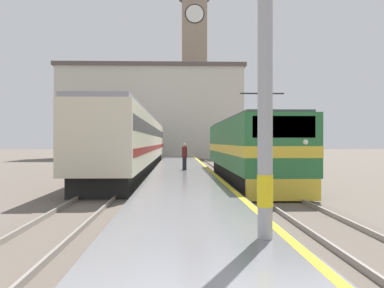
% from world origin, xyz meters
% --- Properties ---
extents(ground_plane, '(200.00, 200.00, 0.00)m').
position_xyz_m(ground_plane, '(0.00, 30.00, 0.00)').
color(ground_plane, '#60564C').
extents(platform, '(3.77, 140.00, 0.45)m').
position_xyz_m(platform, '(0.00, 25.00, 0.22)').
color(platform, slate).
rests_on(platform, ground).
extents(rail_track_near, '(2.84, 140.00, 0.16)m').
position_xyz_m(rail_track_near, '(3.55, 25.00, 0.03)').
color(rail_track_near, '#60564C').
rests_on(rail_track_near, ground).
extents(rail_track_far, '(2.83, 140.00, 0.16)m').
position_xyz_m(rail_track_far, '(-3.48, 25.00, 0.03)').
color(rail_track_far, '#60564C').
rests_on(rail_track_far, ground).
extents(locomotive_train, '(2.92, 17.04, 4.51)m').
position_xyz_m(locomotive_train, '(3.55, 21.09, 1.81)').
color(locomotive_train, black).
rests_on(locomotive_train, ground).
extents(passenger_train, '(2.92, 37.97, 4.14)m').
position_xyz_m(passenger_train, '(-3.48, 32.12, 2.22)').
color(passenger_train, black).
rests_on(passenger_train, ground).
extents(catenary_mast, '(2.57, 0.30, 8.13)m').
position_xyz_m(catenary_mast, '(1.36, 4.73, 4.47)').
color(catenary_mast, '#9E9EA3').
rests_on(catenary_mast, platform).
extents(person_on_platform, '(0.34, 0.34, 1.70)m').
position_xyz_m(person_on_platform, '(0.13, 25.00, 1.34)').
color(person_on_platform, '#23232D').
rests_on(person_on_platform, platform).
extents(clock_tower, '(4.73, 4.73, 27.63)m').
position_xyz_m(clock_tower, '(2.35, 66.01, 14.62)').
color(clock_tower, gray).
rests_on(clock_tower, ground).
extents(station_building, '(25.02, 7.97, 12.56)m').
position_xyz_m(station_building, '(-3.85, 57.94, 6.31)').
color(station_building, beige).
rests_on(station_building, ground).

